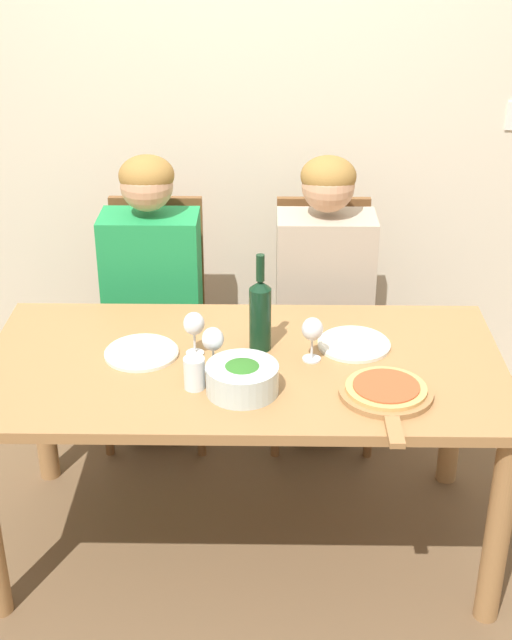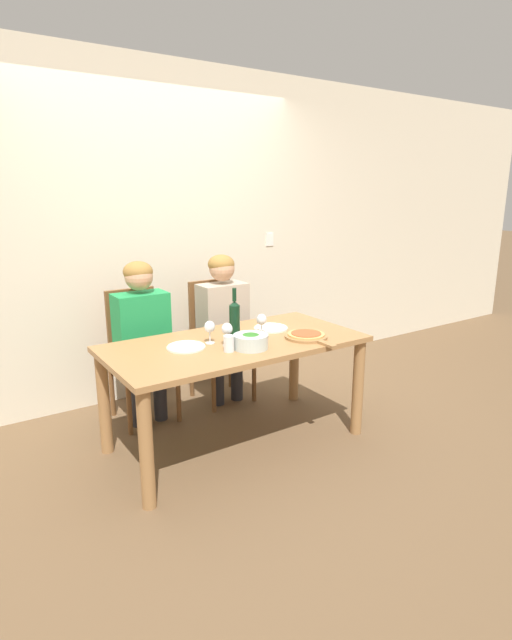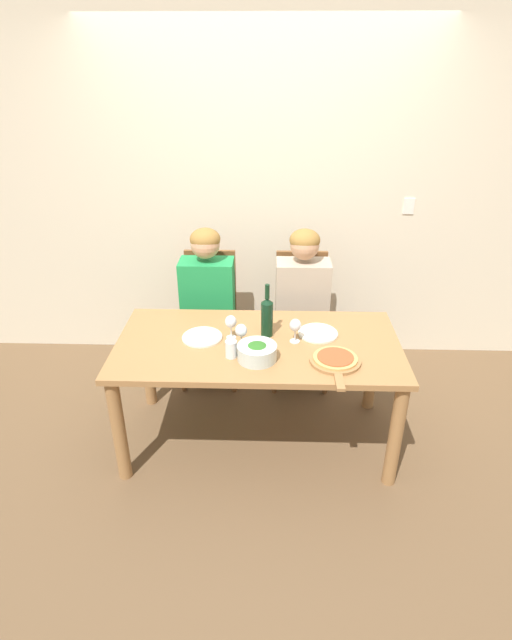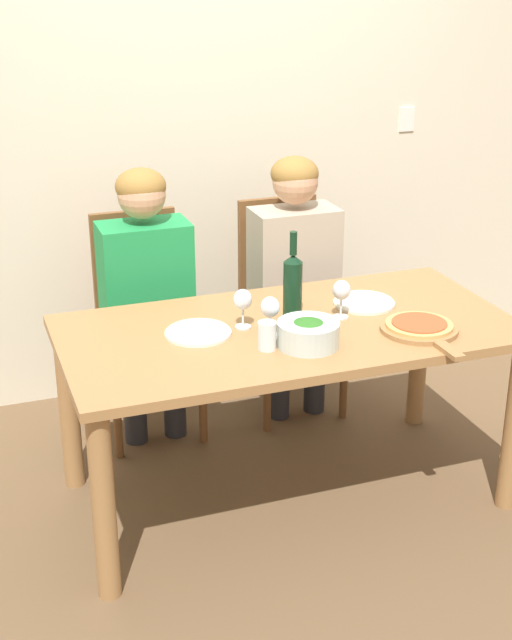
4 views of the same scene
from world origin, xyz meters
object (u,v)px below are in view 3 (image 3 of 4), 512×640
Objects in this scene: person_woman at (207,295)px; dinner_plate_left at (202,337)px; chair_left at (210,314)px; water_tumbler at (231,349)px; chair_right at (300,315)px; wine_glass_left at (231,323)px; pizza_on_board at (335,360)px; broccoli_bowl at (257,352)px; wine_glass_right at (295,326)px; wine_glass_centre at (241,332)px; dinner_plate_right at (318,333)px; person_man at (302,296)px; wine_bottle at (267,316)px.

person_woman reaches higher than dinner_plate_left.
chair_left is 1.02m from water_tumbler.
wine_glass_left is (-0.46, -0.74, 0.32)m from chair_right.
chair_left is 2.29× the size of pizza_on_board.
broccoli_bowl is 0.41m from dinner_plate_left.
wine_glass_right is 0.32m from wine_glass_centre.
dinner_plate_right is at bearing 38.84° from broccoli_bowl.
wine_glass_right is (-0.15, -0.09, 0.10)m from dinner_plate_right.
dinner_plate_left is at bearing 177.37° from wine_glass_right.
wine_glass_left is at bearing 174.99° from wine_glass_right.
wine_glass_left is (0.22, -0.74, 0.32)m from chair_left.
wine_glass_right and wine_glass_centre have the same top height.
water_tumbler reaches higher than dinner_plate_left.
pizza_on_board is (0.07, -0.32, 0.01)m from dinner_plate_right.
dinner_plate_left is (0.04, -0.75, 0.23)m from chair_left.
person_man is at bearing 53.25° from wine_glass_left.
pizza_on_board is at bearing -23.35° from wine_glass_left.
dinner_plate_right is (0.37, 0.30, -0.04)m from broccoli_bowl.
dinner_plate_right is at bearing 3.38° from wine_bottle.
wine_glass_left reaches higher than dinner_plate_right.
person_man is at bearing 61.43° from wine_glass_centre.
pizza_on_board is (0.77, -0.25, 0.01)m from dinner_plate_left.
dinner_plate_right is 0.57× the size of pizza_on_board.
wine_glass_centre is (-0.09, 0.13, 0.06)m from broccoli_bowl.
dinner_plate_left is 2.40× the size of water_tumbler.
wine_bottle is 0.19m from wine_glass_right.
chair_right reaches higher than dinner_plate_right.
person_woman is at bearing 113.96° from broccoli_bowl.
broccoli_bowl is 0.30m from wine_glass_right.
broccoli_bowl is 0.91× the size of dinner_plate_right.
chair_left is at bearing 90.00° from person_woman.
dinner_plate_right is at bearing -83.28° from person_man.
dinner_plate_left is at bearing -86.69° from chair_left.
wine_glass_right reaches higher than dinner_plate_right.
water_tumbler is (-0.20, -0.26, -0.08)m from wine_bottle.
wine_glass_centre is at bearing 64.27° from water_tumbler.
person_man reaches higher than broccoli_bowl.
chair_left is 6.50× the size of wine_glass_left.
person_man is 8.03× the size of wine_glass_left.
person_woman is at bearing 132.63° from wine_glass_right.
wine_glass_right is (-0.22, 0.23, 0.09)m from pizza_on_board.
chair_right is 0.81× the size of person_woman.
broccoli_bowl is 0.15m from water_tumbler.
chair_left is 6.50× the size of wine_glass_right.
person_woman reaches higher than chair_left.
wine_glass_centre reaches higher than dinner_plate_left.
wine_glass_left is at bearing 122.42° from wine_glass_centre.
broccoli_bowl is 0.44m from pizza_on_board.
chair_left is 0.78m from dinner_plate_left.
chair_right is at bearing 72.77° from broccoli_bowl.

